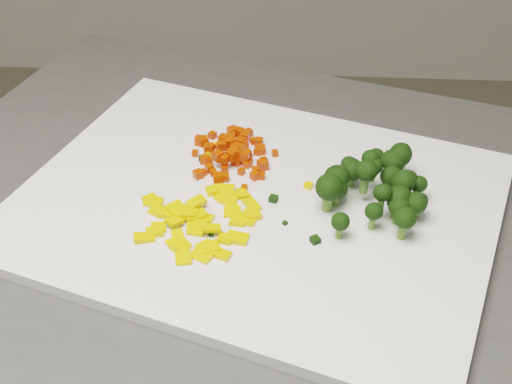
# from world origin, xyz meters

# --- Properties ---
(cutting_board) EXTENTS (0.59, 0.52, 0.01)m
(cutting_board) POSITION_xyz_m (0.25, -0.01, 0.91)
(cutting_board) COLOR white
(cutting_board) RESTS_ON counter_block
(carrot_pile) EXTENTS (0.11, 0.11, 0.03)m
(carrot_pile) POSITION_xyz_m (0.22, 0.06, 0.93)
(carrot_pile) COLOR red
(carrot_pile) RESTS_ON cutting_board
(pepper_pile) EXTENTS (0.13, 0.13, 0.02)m
(pepper_pile) POSITION_xyz_m (0.20, -0.05, 0.92)
(pepper_pile) COLOR yellow
(pepper_pile) RESTS_ON cutting_board
(broccoli_pile) EXTENTS (0.13, 0.13, 0.06)m
(broccoli_pile) POSITION_xyz_m (0.37, -0.01, 0.94)
(broccoli_pile) COLOR black
(broccoli_pile) RESTS_ON cutting_board
(carrot_cube_0) EXTENTS (0.01, 0.01, 0.01)m
(carrot_cube_0) POSITION_xyz_m (0.21, 0.10, 0.92)
(carrot_cube_0) COLOR red
(carrot_cube_0) RESTS_ON carrot_pile
(carrot_cube_1) EXTENTS (0.01, 0.01, 0.01)m
(carrot_cube_1) POSITION_xyz_m (0.26, 0.05, 0.92)
(carrot_cube_1) COLOR red
(carrot_cube_1) RESTS_ON carrot_pile
(carrot_cube_2) EXTENTS (0.01, 0.01, 0.01)m
(carrot_cube_2) POSITION_xyz_m (0.25, 0.04, 0.92)
(carrot_cube_2) COLOR red
(carrot_cube_2) RESTS_ON carrot_pile
(carrot_cube_3) EXTENTS (0.01, 0.01, 0.01)m
(carrot_cube_3) POSITION_xyz_m (0.27, 0.07, 0.92)
(carrot_cube_3) COLOR red
(carrot_cube_3) RESTS_ON carrot_pile
(carrot_cube_4) EXTENTS (0.01, 0.01, 0.01)m
(carrot_cube_4) POSITION_xyz_m (0.18, 0.09, 0.92)
(carrot_cube_4) COLOR red
(carrot_cube_4) RESTS_ON carrot_pile
(carrot_cube_5) EXTENTS (0.01, 0.01, 0.01)m
(carrot_cube_5) POSITION_xyz_m (0.24, 0.06, 0.92)
(carrot_cube_5) COLOR red
(carrot_cube_5) RESTS_ON carrot_pile
(carrot_cube_6) EXTENTS (0.01, 0.01, 0.01)m
(carrot_cube_6) POSITION_xyz_m (0.21, 0.04, 0.93)
(carrot_cube_6) COLOR red
(carrot_cube_6) RESTS_ON carrot_pile
(carrot_cube_7) EXTENTS (0.01, 0.01, 0.01)m
(carrot_cube_7) POSITION_xyz_m (0.23, 0.09, 0.92)
(carrot_cube_7) COLOR red
(carrot_cube_7) RESTS_ON carrot_pile
(carrot_cube_8) EXTENTS (0.01, 0.01, 0.01)m
(carrot_cube_8) POSITION_xyz_m (0.23, 0.04, 0.92)
(carrot_cube_8) COLOR red
(carrot_cube_8) RESTS_ON carrot_pile
(carrot_cube_9) EXTENTS (0.01, 0.01, 0.01)m
(carrot_cube_9) POSITION_xyz_m (0.24, 0.11, 0.92)
(carrot_cube_9) COLOR red
(carrot_cube_9) RESTS_ON carrot_pile
(carrot_cube_10) EXTENTS (0.01, 0.01, 0.01)m
(carrot_cube_10) POSITION_xyz_m (0.20, 0.03, 0.92)
(carrot_cube_10) COLOR red
(carrot_cube_10) RESTS_ON carrot_pile
(carrot_cube_11) EXTENTS (0.01, 0.01, 0.01)m
(carrot_cube_11) POSITION_xyz_m (0.20, 0.04, 0.92)
(carrot_cube_11) COLOR red
(carrot_cube_11) RESTS_ON carrot_pile
(carrot_cube_12) EXTENTS (0.01, 0.01, 0.01)m
(carrot_cube_12) POSITION_xyz_m (0.20, 0.07, 0.93)
(carrot_cube_12) COLOR red
(carrot_cube_12) RESTS_ON carrot_pile
(carrot_cube_13) EXTENTS (0.01, 0.01, 0.01)m
(carrot_cube_13) POSITION_xyz_m (0.24, 0.05, 0.92)
(carrot_cube_13) COLOR red
(carrot_cube_13) RESTS_ON carrot_pile
(carrot_cube_14) EXTENTS (0.01, 0.01, 0.01)m
(carrot_cube_14) POSITION_xyz_m (0.18, 0.07, 0.92)
(carrot_cube_14) COLOR red
(carrot_cube_14) RESTS_ON carrot_pile
(carrot_cube_15) EXTENTS (0.01, 0.01, 0.01)m
(carrot_cube_15) POSITION_xyz_m (0.21, 0.04, 0.92)
(carrot_cube_15) COLOR red
(carrot_cube_15) RESTS_ON carrot_pile
(carrot_cube_16) EXTENTS (0.01, 0.01, 0.01)m
(carrot_cube_16) POSITION_xyz_m (0.22, 0.06, 0.93)
(carrot_cube_16) COLOR red
(carrot_cube_16) RESTS_ON carrot_pile
(carrot_cube_17) EXTENTS (0.01, 0.01, 0.01)m
(carrot_cube_17) POSITION_xyz_m (0.22, 0.08, 0.92)
(carrot_cube_17) COLOR red
(carrot_cube_17) RESTS_ON carrot_pile
(carrot_cube_18) EXTENTS (0.01, 0.01, 0.01)m
(carrot_cube_18) POSITION_xyz_m (0.22, 0.02, 0.92)
(carrot_cube_18) COLOR red
(carrot_cube_18) RESTS_ON carrot_pile
(carrot_cube_19) EXTENTS (0.01, 0.01, 0.01)m
(carrot_cube_19) POSITION_xyz_m (0.19, 0.03, 0.92)
(carrot_cube_19) COLOR red
(carrot_cube_19) RESTS_ON carrot_pile
(carrot_cube_20) EXTENTS (0.01, 0.01, 0.01)m
(carrot_cube_20) POSITION_xyz_m (0.25, 0.03, 0.92)
(carrot_cube_20) COLOR red
(carrot_cube_20) RESTS_ON carrot_pile
(carrot_cube_21) EXTENTS (0.01, 0.01, 0.01)m
(carrot_cube_21) POSITION_xyz_m (0.19, 0.03, 0.92)
(carrot_cube_21) COLOR red
(carrot_cube_21) RESTS_ON carrot_pile
(carrot_cube_22) EXTENTS (0.01, 0.01, 0.01)m
(carrot_cube_22) POSITION_xyz_m (0.19, 0.11, 0.92)
(carrot_cube_22) COLOR red
(carrot_cube_22) RESTS_ON carrot_pile
(carrot_cube_23) EXTENTS (0.01, 0.01, 0.01)m
(carrot_cube_23) POSITION_xyz_m (0.23, 0.11, 0.92)
(carrot_cube_23) COLOR red
(carrot_cube_23) RESTS_ON carrot_pile
(carrot_cube_24) EXTENTS (0.01, 0.01, 0.01)m
(carrot_cube_24) POSITION_xyz_m (0.19, 0.05, 0.92)
(carrot_cube_24) COLOR red
(carrot_cube_24) RESTS_ON carrot_pile
(carrot_cube_25) EXTENTS (0.01, 0.01, 0.01)m
(carrot_cube_25) POSITION_xyz_m (0.25, 0.08, 0.92)
(carrot_cube_25) COLOR red
(carrot_cube_25) RESTS_ON carrot_pile
(carrot_cube_26) EXTENTS (0.01, 0.01, 0.01)m
(carrot_cube_26) POSITION_xyz_m (0.19, 0.05, 0.92)
(carrot_cube_26) COLOR red
(carrot_cube_26) RESTS_ON carrot_pile
(carrot_cube_27) EXTENTS (0.01, 0.01, 0.01)m
(carrot_cube_27) POSITION_xyz_m (0.25, 0.09, 0.92)
(carrot_cube_27) COLOR red
(carrot_cube_27) RESTS_ON carrot_pile
(carrot_cube_28) EXTENTS (0.01, 0.01, 0.01)m
(carrot_cube_28) POSITION_xyz_m (0.21, 0.05, 0.93)
(carrot_cube_28) COLOR red
(carrot_cube_28) RESTS_ON carrot_pile
(carrot_cube_29) EXTENTS (0.01, 0.01, 0.01)m
(carrot_cube_29) POSITION_xyz_m (0.23, 0.05, 0.93)
(carrot_cube_29) COLOR red
(carrot_cube_29) RESTS_ON carrot_pile
(carrot_cube_30) EXTENTS (0.01, 0.01, 0.01)m
(carrot_cube_30) POSITION_xyz_m (0.26, 0.06, 0.92)
(carrot_cube_30) COLOR red
(carrot_cube_30) RESTS_ON carrot_pile
(carrot_cube_31) EXTENTS (0.01, 0.01, 0.01)m
(carrot_cube_31) POSITION_xyz_m (0.21, 0.08, 0.93)
(carrot_cube_31) COLOR red
(carrot_cube_31) RESTS_ON carrot_pile
(carrot_cube_32) EXTENTS (0.02, 0.02, 0.01)m
(carrot_cube_32) POSITION_xyz_m (0.22, 0.11, 0.92)
(carrot_cube_32) COLOR red
(carrot_cube_32) RESTS_ON carrot_pile
(carrot_cube_33) EXTENTS (0.01, 0.01, 0.01)m
(carrot_cube_33) POSITION_xyz_m (0.25, 0.08, 0.92)
(carrot_cube_33) COLOR red
(carrot_cube_33) RESTS_ON carrot_pile
(carrot_cube_34) EXTENTS (0.01, 0.01, 0.01)m
(carrot_cube_34) POSITION_xyz_m (0.25, 0.08, 0.92)
(carrot_cube_34) COLOR red
(carrot_cube_34) RESTS_ON carrot_pile
(carrot_cube_35) EXTENTS (0.01, 0.01, 0.01)m
(carrot_cube_35) POSITION_xyz_m (0.18, 0.09, 0.92)
(carrot_cube_35) COLOR red
(carrot_cube_35) RESTS_ON carrot_pile
(carrot_cube_36) EXTENTS (0.01, 0.01, 0.01)m
(carrot_cube_36) POSITION_xyz_m (0.22, 0.10, 0.92)
(carrot_cube_36) COLOR red
(carrot_cube_36) RESTS_ON carrot_pile
(carrot_cube_37) EXTENTS (0.01, 0.01, 0.01)m
(carrot_cube_37) POSITION_xyz_m (0.24, 0.06, 0.92)
(carrot_cube_37) COLOR red
(carrot_cube_37) RESTS_ON carrot_pile
(carrot_cube_38) EXTENTS (0.01, 0.01, 0.01)m
(carrot_cube_38) POSITION_xyz_m (0.22, 0.09, 0.92)
(carrot_cube_38) COLOR red
(carrot_cube_38) RESTS_ON carrot_pile
(carrot_cube_39) EXTENTS (0.01, 0.01, 0.01)m
(carrot_cube_39) POSITION_xyz_m (0.24, 0.10, 0.92)
(carrot_cube_39) COLOR red
(carrot_cube_39) RESTS_ON carrot_pile
(carrot_cube_40) EXTENTS (0.01, 0.01, 0.01)m
(carrot_cube_40) POSITION_xyz_m (0.22, 0.07, 0.92)
(carrot_cube_40) COLOR red
(carrot_cube_40) RESTS_ON carrot_pile
(carrot_cube_41) EXTENTS (0.01, 0.01, 0.01)m
(carrot_cube_41) POSITION_xyz_m (0.25, 0.08, 0.92)
(carrot_cube_41) COLOR red
(carrot_cube_41) RESTS_ON carrot_pile
(carrot_cube_42) EXTENTS (0.01, 0.01, 0.01)m
(carrot_cube_42) POSITION_xyz_m (0.23, 0.09, 0.92)
(carrot_cube_42) COLOR red
(carrot_cube_42) RESTS_ON carrot_pile
(carrot_cube_43) EXTENTS (0.01, 0.01, 0.01)m
(carrot_cube_43) POSITION_xyz_m (0.19, 0.08, 0.92)
(carrot_cube_43) COLOR red
(carrot_cube_43) RESTS_ON carrot_pile
(carrot_cube_44) EXTENTS (0.01, 0.01, 0.01)m
(carrot_cube_44) POSITION_xyz_m (0.23, 0.10, 0.92)
(carrot_cube_44) COLOR red
(carrot_cube_44) RESTS_ON carrot_pile
(carrot_cube_45) EXTENTS (0.01, 0.01, 0.01)m
(carrot_cube_45) POSITION_xyz_m (0.22, 0.11, 0.92)
(carrot_cube_45) COLOR red
(carrot_cube_45) RESTS_ON carrot_pile
(carrot_cube_46) EXTENTS (0.01, 0.01, 0.01)m
(carrot_cube_46) POSITION_xyz_m (0.24, 0.06, 0.93)
(carrot_cube_46) COLOR red
(carrot_cube_46) RESTS_ON carrot_pile
(carrot_cube_47) EXTENTS (0.01, 0.01, 0.01)m
(carrot_cube_47) POSITION_xyz_m (0.22, 0.05, 0.93)
(carrot_cube_47) COLOR red
(carrot_cube_47) RESTS_ON carrot_pile
(carrot_cube_48) EXTENTS (0.01, 0.01, 0.01)m
(carrot_cube_48) POSITION_xyz_m (0.23, 0.09, 0.92)
(carrot_cube_48) COLOR red
(carrot_cube_48) RESTS_ON carrot_pile
(carrot_cube_49) EXTENTS (0.01, 0.01, 0.01)m
(carrot_cube_49) POSITION_xyz_m (0.20, 0.08, 0.92)
(carrot_cube_49) COLOR red
(carrot_cube_49) RESTS_ON carrot_pile
(carrot_cube_50) EXTENTS (0.01, 0.01, 0.01)m
(carrot_cube_50) POSITION_xyz_m (0.22, 0.08, 0.92)
(carrot_cube_50) COLOR red
(carrot_cube_50) RESTS_ON carrot_pile
(carrot_cube_51) EXTENTS (0.01, 0.01, 0.01)m
(carrot_cube_51) POSITION_xyz_m (0.22, 0.11, 0.92)
(carrot_cube_51) COLOR red
(carrot_cube_51) RESTS_ON carrot_pile
(carrot_cube_52) EXTENTS (0.01, 0.01, 0.01)m
(carrot_cube_52) POSITION_xyz_m (0.22, 0.06, 0.92)
(carrot_cube_52) COLOR red
(carrot_cube_52) RESTS_ON carrot_pile
(carrot_cube_53) EXTENTS (0.01, 0.01, 0.01)m
(carrot_cube_53) POSITION_xyz_m (0.21, 0.02, 0.92)
(carrot_cube_53) COLOR red
(carrot_cube_53) RESTS_ON carrot_pile
(carrot_cube_54) EXTENTS (0.01, 0.01, 0.01)m
(carrot_cube_54) POSITION_xyz_m (0.18, 0.09, 0.92)
(carrot_cube_54) COLOR red
(carrot_cube_54) RESTS_ON carrot_pile
(carrot_cube_55) EXTENTS (0.01, 0.01, 0.01)m
(carrot_cube_55) POSITION_xyz_m (0.23, 0.08, 0.92)
(carrot_cube_55) COLOR red
(carrot_cube_55) RESTS_ON carrot_pile
(carrot_cube_56) EXTENTS (0.01, 0.01, 0.01)m
(carrot_cube_56) POSITION_xyz_m (0.18, 0.09, 0.92)
(carrot_cube_56) COLOR red
(carrot_cube_56) RESTS_ON carrot_pile
(carrot_cube_57) EXTENTS (0.01, 0.01, 0.01)m
(carrot_cube_57) POSITION_xyz_m (0.26, 0.03, 0.92)
(carrot_cube_57) COLOR red
(carrot_cube_57) RESTS_ON carrot_pile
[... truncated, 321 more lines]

